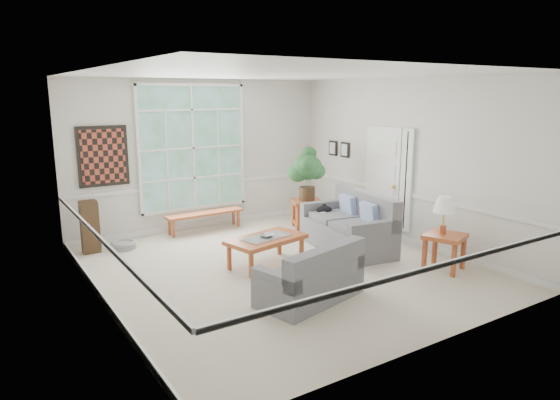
# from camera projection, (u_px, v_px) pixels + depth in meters

# --- Properties ---
(floor) EXTENTS (5.50, 6.00, 0.01)m
(floor) POSITION_uv_depth(u_px,v_px,m) (281.00, 267.00, 7.96)
(floor) COLOR beige
(floor) RESTS_ON ground
(ceiling) EXTENTS (5.50, 6.00, 0.02)m
(ceiling) POSITION_uv_depth(u_px,v_px,m) (282.00, 74.00, 7.33)
(ceiling) COLOR white
(ceiling) RESTS_ON ground
(wall_back) EXTENTS (5.50, 0.02, 3.00)m
(wall_back) POSITION_uv_depth(u_px,v_px,m) (202.00, 155.00, 10.12)
(wall_back) COLOR silver
(wall_back) RESTS_ON ground
(wall_front) EXTENTS (5.50, 0.02, 3.00)m
(wall_front) POSITION_uv_depth(u_px,v_px,m) (438.00, 213.00, 5.18)
(wall_front) COLOR silver
(wall_front) RESTS_ON ground
(wall_left) EXTENTS (0.02, 6.00, 3.00)m
(wall_left) POSITION_uv_depth(u_px,v_px,m) (96.00, 193.00, 6.20)
(wall_left) COLOR silver
(wall_left) RESTS_ON ground
(wall_right) EXTENTS (0.02, 6.00, 3.00)m
(wall_right) POSITION_uv_depth(u_px,v_px,m) (408.00, 161.00, 9.09)
(wall_right) COLOR silver
(wall_right) RESTS_ON ground
(window_back) EXTENTS (2.30, 0.08, 2.40)m
(window_back) POSITION_uv_depth(u_px,v_px,m) (193.00, 148.00, 9.95)
(window_back) COLOR white
(window_back) RESTS_ON wall_back
(entry_door) EXTENTS (0.08, 0.90, 2.10)m
(entry_door) POSITION_uv_depth(u_px,v_px,m) (382.00, 181.00, 9.66)
(entry_door) COLOR white
(entry_door) RESTS_ON floor
(door_sidelight) EXTENTS (0.08, 0.26, 1.90)m
(door_sidelight) POSITION_uv_depth(u_px,v_px,m) (407.00, 181.00, 9.12)
(door_sidelight) COLOR white
(door_sidelight) RESTS_ON wall_right
(wall_art) EXTENTS (0.90, 0.06, 1.10)m
(wall_art) POSITION_uv_depth(u_px,v_px,m) (103.00, 156.00, 9.03)
(wall_art) COLOR #58251B
(wall_art) RESTS_ON wall_back
(wall_frame_near) EXTENTS (0.04, 0.26, 0.32)m
(wall_frame_near) POSITION_uv_depth(u_px,v_px,m) (345.00, 150.00, 10.50)
(wall_frame_near) COLOR black
(wall_frame_near) RESTS_ON wall_right
(wall_frame_far) EXTENTS (0.04, 0.26, 0.32)m
(wall_frame_far) POSITION_uv_depth(u_px,v_px,m) (333.00, 148.00, 10.83)
(wall_frame_far) COLOR black
(wall_frame_far) RESTS_ON wall_right
(loveseat_right) EXTENTS (1.24, 1.98, 1.00)m
(loveseat_right) POSITION_uv_depth(u_px,v_px,m) (347.00, 222.00, 8.80)
(loveseat_right) COLOR slate
(loveseat_right) RESTS_ON floor
(loveseat_front) EXTENTS (1.59, 1.07, 0.79)m
(loveseat_front) POSITION_uv_depth(u_px,v_px,m) (310.00, 272.00, 6.64)
(loveseat_front) COLOR slate
(loveseat_front) RESTS_ON floor
(coffee_table) EXTENTS (1.37, 0.92, 0.47)m
(coffee_table) POSITION_uv_depth(u_px,v_px,m) (266.00, 251.00, 8.00)
(coffee_table) COLOR #AA4D26
(coffee_table) RESTS_ON floor
(pewter_bowl) EXTENTS (0.36, 0.36, 0.07)m
(pewter_bowl) POSITION_uv_depth(u_px,v_px,m) (266.00, 235.00, 7.94)
(pewter_bowl) COLOR #959499
(pewter_bowl) RESTS_ON coffee_table
(window_bench) EXTENTS (1.61, 0.36, 0.37)m
(window_bench) POSITION_uv_depth(u_px,v_px,m) (205.00, 222.00, 10.04)
(window_bench) COLOR #AA4D26
(window_bench) RESTS_ON floor
(end_table) EXTENTS (0.77, 0.77, 0.59)m
(end_table) POSITION_uv_depth(u_px,v_px,m) (307.00, 214.00, 10.20)
(end_table) COLOR #AA4D26
(end_table) RESTS_ON floor
(houseplant) EXTENTS (0.91, 0.91, 1.10)m
(houseplant) POSITION_uv_depth(u_px,v_px,m) (307.00, 173.00, 10.04)
(houseplant) COLOR #25532A
(houseplant) RESTS_ON end_table
(side_table) EXTENTS (0.73, 0.73, 0.58)m
(side_table) POSITION_uv_depth(u_px,v_px,m) (444.00, 252.00, 7.79)
(side_table) COLOR #AA4D26
(side_table) RESTS_ON floor
(table_lamp) EXTENTS (0.45, 0.45, 0.59)m
(table_lamp) POSITION_uv_depth(u_px,v_px,m) (444.00, 215.00, 7.71)
(table_lamp) COLOR white
(table_lamp) RESTS_ON side_table
(pet_bed) EXTENTS (0.46, 0.46, 0.13)m
(pet_bed) POSITION_uv_depth(u_px,v_px,m) (124.00, 245.00, 8.90)
(pet_bed) COLOR gray
(pet_bed) RESTS_ON floor
(floor_speaker) EXTENTS (0.29, 0.23, 0.92)m
(floor_speaker) POSITION_uv_depth(u_px,v_px,m) (90.00, 227.00, 8.60)
(floor_speaker) COLOR #392717
(floor_speaker) RESTS_ON floor
(cat) EXTENTS (0.36, 0.28, 0.16)m
(cat) POSITION_uv_depth(u_px,v_px,m) (324.00, 209.00, 9.32)
(cat) COLOR black
(cat) RESTS_ON loveseat_right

